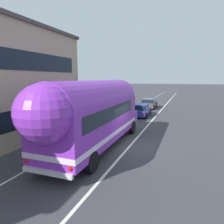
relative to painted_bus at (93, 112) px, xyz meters
The scene contains 5 objects.
ground_plane 3.29m from the painted_bus, 39.76° to the left, with size 300.00×300.00×0.00m, color #38383D.
lane_markings 13.69m from the painted_bus, 89.41° to the left, with size 3.73×80.00×0.01m.
painted_bus is the anchor object (origin of this frame).
car_lead 12.24m from the painted_bus, 89.48° to the left, with size 2.04×4.34×1.37m.
car_second 18.87m from the painted_bus, 90.39° to the left, with size 2.04×4.63×1.37m.
Camera 1 is at (3.27, -12.05, 4.24)m, focal length 33.00 mm.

